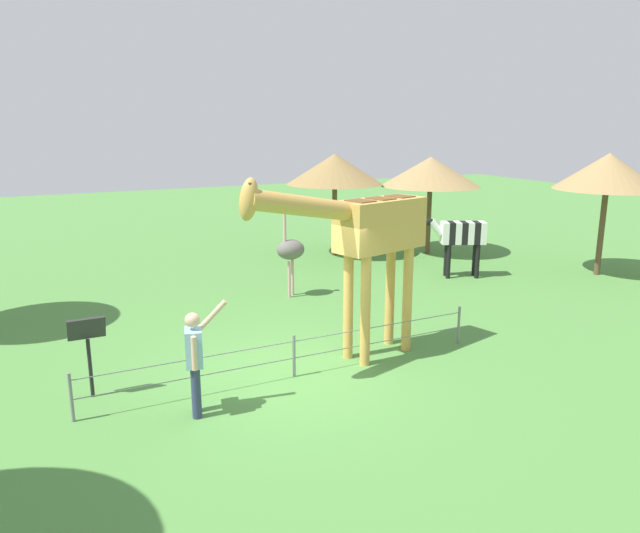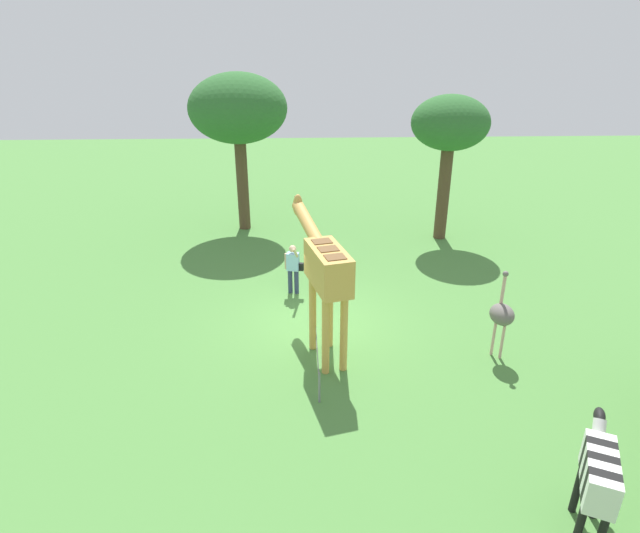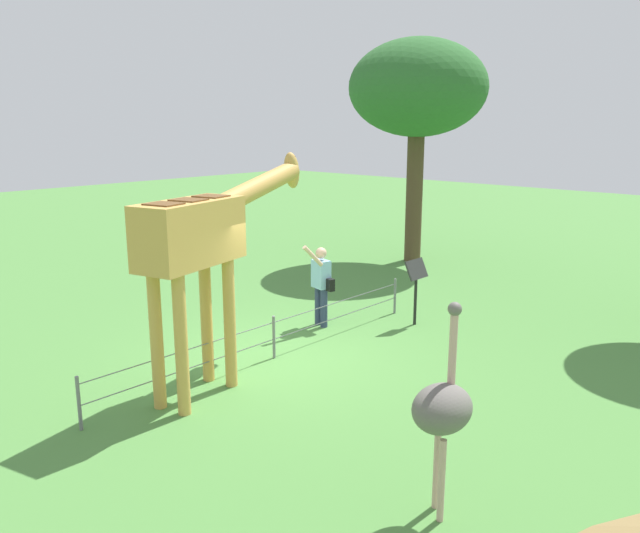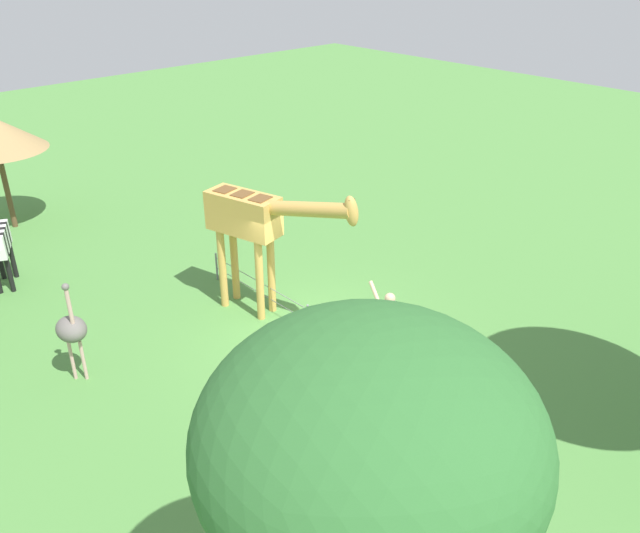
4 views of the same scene
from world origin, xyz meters
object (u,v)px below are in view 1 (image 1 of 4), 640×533
(visitor, at_px, (195,357))
(ostrich, at_px, (290,250))
(zebra, at_px, (460,236))
(shade_hut_aside, at_px, (431,172))
(giraffe, at_px, (367,234))
(shade_hut_far, at_px, (608,172))
(shade_hut_near, at_px, (335,169))
(info_sign, at_px, (88,340))

(visitor, distance_m, ostrich, 6.27)
(visitor, xyz_separation_m, zebra, (-8.68, -4.68, 0.26))
(shade_hut_aside, bearing_deg, visitor, 37.83)
(giraffe, distance_m, visitor, 3.70)
(zebra, bearing_deg, shade_hut_far, 157.38)
(giraffe, xyz_separation_m, shade_hut_near, (-3.55, -7.94, 0.45))
(zebra, distance_m, shade_hut_near, 4.69)
(shade_hut_near, xyz_separation_m, info_sign, (8.22, 7.39, -1.81))
(giraffe, bearing_deg, shade_hut_aside, -133.32)
(giraffe, relative_size, shade_hut_aside, 1.21)
(ostrich, bearing_deg, zebra, 175.95)
(visitor, height_order, shade_hut_aside, shade_hut_aside)
(zebra, bearing_deg, visitor, 28.32)
(giraffe, relative_size, ostrich, 1.70)
(visitor, distance_m, shade_hut_far, 12.92)
(giraffe, xyz_separation_m, zebra, (-5.34, -3.91, -1.14))
(giraffe, xyz_separation_m, info_sign, (4.67, -0.55, -1.35))
(zebra, bearing_deg, shade_hut_aside, -110.38)
(visitor, relative_size, shade_hut_near, 0.52)
(ostrich, bearing_deg, shade_hut_near, -130.68)
(zebra, height_order, ostrich, ostrich)
(shade_hut_far, bearing_deg, shade_hut_aside, -59.46)
(giraffe, bearing_deg, info_sign, -6.69)
(shade_hut_aside, bearing_deg, zebra, 69.62)
(info_sign, bearing_deg, shade_hut_far, -172.44)
(visitor, xyz_separation_m, shade_hut_near, (-6.89, -8.71, 1.86))
(zebra, bearing_deg, giraffe, 36.19)
(shade_hut_near, distance_m, shade_hut_aside, 3.08)
(ostrich, height_order, shade_hut_aside, shade_hut_aside)
(giraffe, relative_size, info_sign, 2.90)
(giraffe, height_order, shade_hut_aside, giraffe)
(shade_hut_far, xyz_separation_m, shade_hut_aside, (2.62, -4.44, -0.23))
(shade_hut_far, bearing_deg, giraffe, 14.68)
(zebra, height_order, info_sign, zebra)
(ostrich, xyz_separation_m, shade_hut_aside, (-6.03, -2.55, 1.48))
(shade_hut_aside, bearing_deg, shade_hut_far, 120.54)
(zebra, xyz_separation_m, shade_hut_far, (-3.70, 1.54, 1.73))
(shade_hut_near, bearing_deg, visitor, 51.64)
(shade_hut_aside, bearing_deg, ostrich, 22.92)
(ostrich, distance_m, shade_hut_near, 5.11)
(ostrich, bearing_deg, visitor, 53.44)
(visitor, relative_size, zebra, 0.97)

